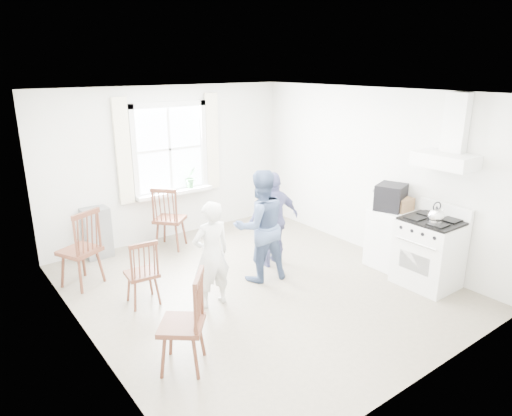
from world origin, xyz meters
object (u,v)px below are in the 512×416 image
Objects in this scene: stereo_stack at (391,197)px; person_mid at (260,226)px; person_right at (274,219)px; windsor_chair_b at (143,267)px; low_cabinet at (390,238)px; windsor_chair_a at (85,241)px; windsor_chair_c at (192,311)px; gas_stove at (429,252)px; person_left at (211,255)px.

person_mid reaches higher than stereo_stack.
person_mid is at bearing 36.92° from person_right.
windsor_chair_b is 2.09m from person_right.
stereo_stack is at bearing -16.99° from windsor_chair_b.
low_cabinet is 1.73× the size of stereo_stack.
windsor_chair_a is at bearing 152.10° from stereo_stack.
windsor_chair_a is (-3.80, 2.01, -0.41)m from stereo_stack.
person_right reaches higher than windsor_chair_c.
low_cabinet is 0.81× the size of windsor_chair_a.
windsor_chair_b is at bearing 152.24° from gas_stove.
windsor_chair_c is at bearing 40.13° from person_right.
windsor_chair_c is at bearing 51.79° from person_left.
person_mid is (1.63, -0.24, 0.25)m from windsor_chair_b.
windsor_chair_c reaches higher than low_cabinet.
low_cabinet is 3.56m from windsor_chair_c.
stereo_stack is 3.60m from windsor_chair_b.
stereo_stack is 1.97m from person_mid.
person_mid is at bearing 155.20° from low_cabinet.
stereo_stack reaches higher than windsor_chair_a.
windsor_chair_c is 0.76× the size of person_left.
windsor_chair_b is at bearing 163.01° from stereo_stack.
windsor_chair_c is (-3.51, -0.39, -0.45)m from stereo_stack.
person_left reaches higher than windsor_chair_c.
gas_stove is 0.71× the size of person_mid.
person_left reaches higher than windsor_chair_a.
windsor_chair_b is (0.40, -0.97, -0.13)m from windsor_chair_a.
person_mid reaches higher than person_right.
stereo_stack is (-0.03, 0.03, 0.64)m from low_cabinet.
person_left is (0.70, -0.47, 0.14)m from windsor_chair_b.
windsor_chair_a is (-3.76, 2.74, 0.19)m from gas_stove.
windsor_chair_b is at bearing 4.32° from person_mid.
person_right is (2.09, 0.03, 0.18)m from windsor_chair_b.
stereo_stack is 0.50× the size of windsor_chair_c.
gas_stove is at bearing 151.06° from person_mid.
windsor_chair_b is (-3.40, 1.04, -0.54)m from stereo_stack.
gas_stove is 1.26× the size of windsor_chair_b.
gas_stove is 0.78× the size of person_right.
windsor_chair_c is (-3.47, 0.34, 0.15)m from gas_stove.
person_right reaches higher than person_left.
low_cabinet is 1.75m from person_right.
gas_stove is 0.82× the size of person_left.
person_left is (1.10, -1.45, 0.01)m from windsor_chair_a.
windsor_chair_a is at bearing 143.90° from gas_stove.
gas_stove reaches higher than windsor_chair_b.
person_mid reaches higher than gas_stove.
person_mid is (1.74, 1.19, 0.16)m from windsor_chair_c.
windsor_chair_c is at bearing -174.13° from low_cabinet.
person_right reaches higher than stereo_stack.
low_cabinet is at bearing 5.87° from windsor_chair_c.
gas_stove is at bearing -27.76° from windsor_chair_b.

